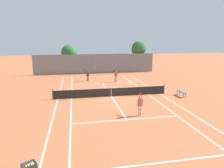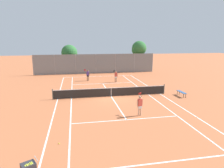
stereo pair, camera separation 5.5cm
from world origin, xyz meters
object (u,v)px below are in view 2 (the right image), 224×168
tennis_net (111,92)px  courtside_bench (182,92)px  tree_behind_left (69,53)px  loose_tennis_ball_1 (115,77)px  player_far_right (116,76)px  loose_tennis_ball_3 (59,143)px  tree_behind_right (139,49)px  loose_tennis_ball_0 (122,83)px  loose_tennis_ball_2 (86,93)px  player_near_side (140,104)px  player_far_left (88,74)px

tennis_net → courtside_bench: tennis_net is taller
tree_behind_left → loose_tennis_ball_1: bearing=-47.0°
player_far_right → courtside_bench: bearing=-56.3°
loose_tennis_ball_3 → tree_behind_right: size_ratio=0.01×
loose_tennis_ball_0 → loose_tennis_ball_2: bearing=-138.4°
loose_tennis_ball_2 → tree_behind_right: 18.85m
player_near_side → tree_behind_left: tree_behind_left is taller
player_near_side → courtside_bench: size_ratio=1.18×
tennis_net → courtside_bench: (7.38, -1.24, -0.10)m
player_far_right → loose_tennis_ball_2: size_ratio=26.88×
courtside_bench → tree_behind_left: tree_behind_left is taller
loose_tennis_ball_2 → courtside_bench: bearing=-16.6°
tennis_net → loose_tennis_ball_2: (-2.55, 1.72, -0.48)m
loose_tennis_ball_0 → loose_tennis_ball_3: same height
player_far_right → loose_tennis_ball_2: (-4.48, -5.21, -0.89)m
loose_tennis_ball_0 → tree_behind_left: size_ratio=0.01×
loose_tennis_ball_0 → tree_behind_left: 14.47m
courtside_bench → player_near_side: bearing=-143.6°
tennis_net → loose_tennis_ball_1: bearing=76.1°
player_far_left → loose_tennis_ball_0: (4.52, -2.36, -0.89)m
player_near_side → tree_behind_right: bearing=72.5°
player_far_left → loose_tennis_ball_1: size_ratio=26.88×
loose_tennis_ball_1 → loose_tennis_ball_3: (-7.38, -19.80, 0.00)m
player_near_side → player_far_right: 12.72m
loose_tennis_ball_3 → player_far_left: bearing=80.9°
player_near_side → loose_tennis_ball_2: size_ratio=26.88×
loose_tennis_ball_2 → player_far_right: bearing=49.3°
tree_behind_left → player_far_right: bearing=-60.5°
player_far_right → courtside_bench: 9.83m
courtside_bench → tree_behind_left: (-11.94, 19.66, 2.99)m
player_far_left → player_far_right: size_ratio=1.00×
courtside_bench → tree_behind_left: bearing=121.3°
player_far_right → loose_tennis_ball_0: bearing=-39.7°
player_far_right → courtside_bench: player_far_right is taller
courtside_bench → loose_tennis_ball_1: bearing=111.6°
tennis_net → player_near_side: size_ratio=6.76×
courtside_bench → tree_behind_right: (0.91, 17.82, 3.76)m
player_near_side → courtside_bench: bearing=36.4°
tennis_net → tree_behind_right: tree_behind_right is taller
loose_tennis_ball_3 → tree_behind_left: bearing=89.7°
loose_tennis_ball_0 → loose_tennis_ball_3: (-7.38, -15.47, 0.00)m
player_far_right → loose_tennis_ball_2: player_far_right is taller
loose_tennis_ball_3 → courtside_bench: courtside_bench is taller
loose_tennis_ball_3 → loose_tennis_ball_2: bearing=78.6°
player_near_side → courtside_bench: 7.65m
loose_tennis_ball_1 → courtside_bench: courtside_bench is taller
courtside_bench → tree_behind_right: 18.23m
loose_tennis_ball_3 → player_far_right: bearing=67.5°
player_far_left → loose_tennis_ball_1: player_far_left is taller
player_far_left → loose_tennis_ball_1: bearing=23.7°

